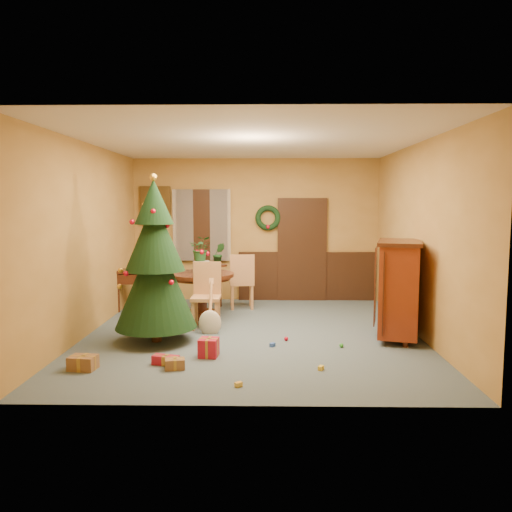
{
  "coord_description": "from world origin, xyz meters",
  "views": [
    {
      "loc": [
        0.18,
        -7.48,
        1.99
      ],
      "look_at": [
        0.05,
        0.4,
        1.16
      ],
      "focal_mm": 35.0,
      "sensor_mm": 36.0,
      "label": 1
    }
  ],
  "objects_px": {
    "sideboard": "(398,286)",
    "dining_table": "(201,286)",
    "chair_near": "(207,293)",
    "christmas_tree": "(155,263)",
    "writing_desk": "(139,280)"
  },
  "relations": [
    {
      "from": "dining_table",
      "to": "chair_near",
      "type": "distance_m",
      "value": 0.7
    },
    {
      "from": "dining_table",
      "to": "christmas_tree",
      "type": "distance_m",
      "value": 1.72
    },
    {
      "from": "christmas_tree",
      "to": "writing_desk",
      "type": "height_order",
      "value": "christmas_tree"
    },
    {
      "from": "chair_near",
      "to": "sideboard",
      "type": "xyz_separation_m",
      "value": [
        2.9,
        -0.65,
        0.22
      ]
    },
    {
      "from": "sideboard",
      "to": "chair_near",
      "type": "bearing_deg",
      "value": 167.43
    },
    {
      "from": "dining_table",
      "to": "christmas_tree",
      "type": "bearing_deg",
      "value": -106.46
    },
    {
      "from": "chair_near",
      "to": "christmas_tree",
      "type": "xyz_separation_m",
      "value": [
        -0.63,
        -0.88,
        0.58
      ]
    },
    {
      "from": "christmas_tree",
      "to": "sideboard",
      "type": "height_order",
      "value": "christmas_tree"
    },
    {
      "from": "writing_desk",
      "to": "sideboard",
      "type": "distance_m",
      "value": 4.7
    },
    {
      "from": "dining_table",
      "to": "writing_desk",
      "type": "height_order",
      "value": "dining_table"
    },
    {
      "from": "chair_near",
      "to": "writing_desk",
      "type": "relative_size",
      "value": 1.17
    },
    {
      "from": "chair_near",
      "to": "christmas_tree",
      "type": "relative_size",
      "value": 0.43
    },
    {
      "from": "writing_desk",
      "to": "christmas_tree",
      "type": "bearing_deg",
      "value": -69.89
    },
    {
      "from": "dining_table",
      "to": "writing_desk",
      "type": "distance_m",
      "value": 1.35
    },
    {
      "from": "sideboard",
      "to": "dining_table",
      "type": "bearing_deg",
      "value": 156.68
    }
  ]
}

